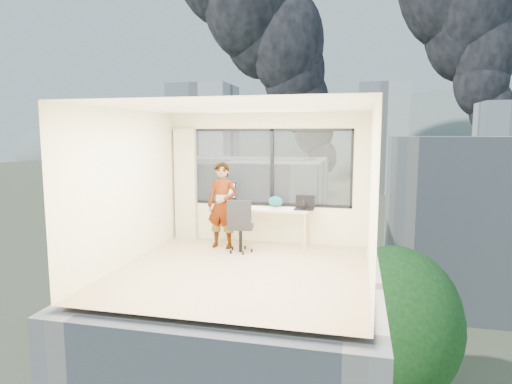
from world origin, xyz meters
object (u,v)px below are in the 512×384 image
(person, at_px, (222,205))
(laptop, at_px, (304,203))
(handbag, at_px, (275,202))
(game_console, at_px, (227,203))
(chair, at_px, (240,225))
(desk, at_px, (264,226))
(monitor, at_px, (226,193))

(person, bearing_deg, laptop, 17.20)
(handbag, bearing_deg, game_console, -166.28)
(laptop, distance_m, handbag, 0.62)
(chair, height_order, laptop, chair)
(chair, height_order, person, person)
(handbag, bearing_deg, laptop, -1.98)
(desk, xyz_separation_m, person, (-0.74, -0.35, 0.45))
(monitor, height_order, handbag, monitor)
(person, height_order, game_console, person)
(laptop, height_order, handbag, laptop)
(monitor, xyz_separation_m, game_console, (0.00, 0.08, -0.22))
(laptop, bearing_deg, handbag, 165.15)
(game_console, bearing_deg, desk, 5.62)
(chair, relative_size, game_console, 3.44)
(desk, bearing_deg, chair, -117.18)
(person, bearing_deg, desk, 30.24)
(person, relative_size, monitor, 3.29)
(desk, relative_size, game_console, 6.01)
(person, relative_size, handbag, 5.90)
(desk, xyz_separation_m, game_console, (-0.80, 0.18, 0.41))
(chair, xyz_separation_m, person, (-0.43, 0.25, 0.31))
(desk, xyz_separation_m, laptop, (0.80, -0.01, 0.49))
(desk, relative_size, monitor, 3.57)
(desk, xyz_separation_m, monitor, (-0.80, 0.09, 0.63))
(desk, height_order, game_console, game_console)
(desk, bearing_deg, handbag, 38.11)
(desk, bearing_deg, laptop, -1.01)
(person, bearing_deg, chair, -25.71)
(desk, xyz_separation_m, handbag, (0.21, 0.16, 0.48))
(game_console, bearing_deg, monitor, -71.90)
(desk, relative_size, chair, 1.75)
(monitor, bearing_deg, person, -64.03)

